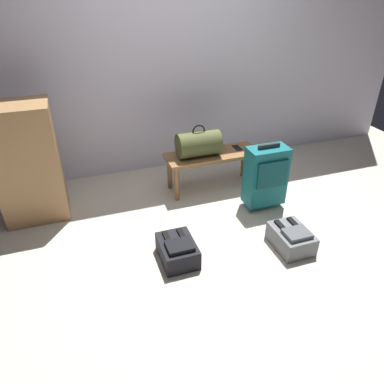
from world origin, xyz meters
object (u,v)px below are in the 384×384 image
(backpack_grey, at_px, (291,238))
(side_cabinet, at_px, (28,163))
(duffel_bag_olive, at_px, (199,144))
(cell_phone, at_px, (237,148))
(bench, at_px, (212,159))
(suitcase_upright_teal, at_px, (266,176))
(backpack_dark, at_px, (178,250))

(backpack_grey, distance_m, side_cabinet, 2.44)
(duffel_bag_olive, distance_m, cell_phone, 0.48)
(bench, height_order, cell_phone, cell_phone)
(bench, xyz_separation_m, side_cabinet, (-1.79, 0.06, 0.21))
(bench, height_order, suitcase_upright_teal, suitcase_upright_teal)
(backpack_dark, relative_size, side_cabinet, 0.35)
(duffel_bag_olive, xyz_separation_m, side_cabinet, (-1.63, 0.06, 0.01))
(suitcase_upright_teal, bearing_deg, cell_phone, 94.53)
(bench, bearing_deg, side_cabinet, 177.95)
(bench, xyz_separation_m, backpack_dark, (-0.70, -1.02, -0.25))
(backpack_dark, bearing_deg, bench, 55.31)
(backpack_dark, distance_m, side_cabinet, 1.60)
(bench, relative_size, duffel_bag_olive, 2.27)
(backpack_grey, bearing_deg, duffel_bag_olive, 109.49)
(cell_phone, bearing_deg, bench, -172.39)
(cell_phone, relative_size, backpack_dark, 0.38)
(cell_phone, distance_m, backpack_grey, 1.26)
(duffel_bag_olive, xyz_separation_m, backpack_dark, (-0.55, -1.02, -0.44))
(suitcase_upright_teal, relative_size, backpack_grey, 1.78)
(backpack_dark, bearing_deg, cell_phone, 46.38)
(side_cabinet, bearing_deg, suitcase_upright_teal, -15.40)
(bench, bearing_deg, cell_phone, 7.61)
(suitcase_upright_teal, distance_m, side_cabinet, 2.23)
(backpack_dark, height_order, side_cabinet, side_cabinet)
(duffel_bag_olive, distance_m, side_cabinet, 1.63)
(bench, bearing_deg, suitcase_upright_teal, -56.39)
(duffel_bag_olive, bearing_deg, backpack_dark, -118.23)
(duffel_bag_olive, relative_size, side_cabinet, 0.40)
(bench, height_order, backpack_grey, bench)
(backpack_dark, bearing_deg, suitcase_upright_teal, 25.05)
(bench, bearing_deg, backpack_grey, -77.57)
(backpack_grey, bearing_deg, side_cabinet, 148.71)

